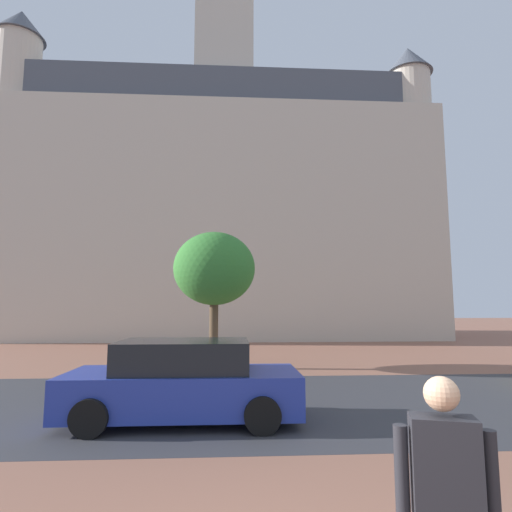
# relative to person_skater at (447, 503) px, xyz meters

# --- Properties ---
(ground_plane) EXTENTS (120.00, 120.00, 0.00)m
(ground_plane) POSITION_rel_person_skater_xyz_m (-0.89, 9.56, -0.96)
(ground_plane) COLOR #93604C
(street_asphalt_strip) EXTENTS (120.00, 6.85, 0.00)m
(street_asphalt_strip) POSITION_rel_person_skater_xyz_m (-0.89, 7.07, -0.96)
(street_asphalt_strip) COLOR #38383D
(street_asphalt_strip) RESTS_ON ground_plane
(landmark_building) EXTENTS (29.68, 11.63, 34.16)m
(landmark_building) POSITION_rel_person_skater_xyz_m (-2.32, 28.01, 8.61)
(landmark_building) COLOR beige
(landmark_building) RESTS_ON ground_plane
(person_skater) EXTENTS (0.59, 0.37, 1.73)m
(person_skater) POSITION_rel_person_skater_xyz_m (0.00, 0.00, 0.00)
(person_skater) COLOR #333338
(person_skater) RESTS_ON ground_plane
(car_blue) EXTENTS (4.38, 2.05, 1.51)m
(car_blue) POSITION_rel_person_skater_xyz_m (-2.25, 5.57, -0.24)
(car_blue) COLOR #23389E
(car_blue) RESTS_ON ground_plane
(tree_curb_far) EXTENTS (2.92, 2.92, 4.82)m
(tree_curb_far) POSITION_rel_person_skater_xyz_m (-1.97, 12.24, 2.52)
(tree_curb_far) COLOR brown
(tree_curb_far) RESTS_ON ground_plane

